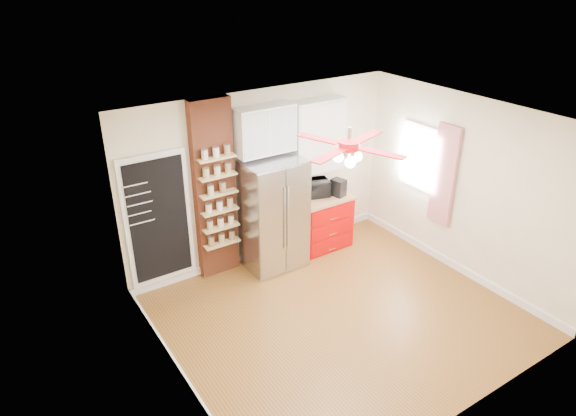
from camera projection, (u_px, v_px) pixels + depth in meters
floor at (340, 316)px, 6.95m from camera, size 4.50×4.50×0.00m
ceiling at (350, 123)px, 5.76m from camera, size 4.50×4.50×0.00m
wall_back at (262, 177)px, 7.86m from camera, size 4.50×0.02×2.70m
wall_front at (477, 312)px, 4.86m from camera, size 4.50×0.02×2.70m
wall_left at (173, 286)px, 5.25m from camera, size 0.02×4.00×2.70m
wall_right at (465, 188)px, 7.47m from camera, size 0.02×4.00×2.70m
chalkboard at (159, 220)px, 7.11m from camera, size 0.95×0.05×1.95m
brick_pillar at (214, 191)px, 7.38m from camera, size 0.60×0.16×2.70m
fridge at (273, 214)px, 7.77m from camera, size 0.90×0.70×1.75m
upper_glass_cabinet at (264, 130)px, 7.35m from camera, size 0.90×0.35×0.70m
red_cabinet at (321, 221)px, 8.47m from camera, size 0.94×0.64×0.90m
upper_shelf_unit at (317, 136)px, 7.97m from camera, size 0.90×0.30×1.15m
window at (420, 157)px, 8.04m from camera, size 0.04×0.75×1.05m
curtain at (444, 175)px, 7.65m from camera, size 0.06×0.40×1.55m
ceiling_fan at (349, 146)px, 5.89m from camera, size 1.40×1.40×0.44m
toaster_oven at (313, 188)px, 8.25m from camera, size 0.56×0.45×0.27m
coffee_maker at (338, 188)px, 8.25m from camera, size 0.23×0.26×0.28m
canister_left at (343, 189)px, 8.37m from camera, size 0.12×0.12×0.15m
canister_right at (338, 187)px, 8.47m from camera, size 0.09×0.09×0.13m
pantry_jar_oats at (211, 190)px, 7.16m from camera, size 0.10×0.10×0.14m
pantry_jar_beans at (223, 188)px, 7.26m from camera, size 0.11×0.11×0.14m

